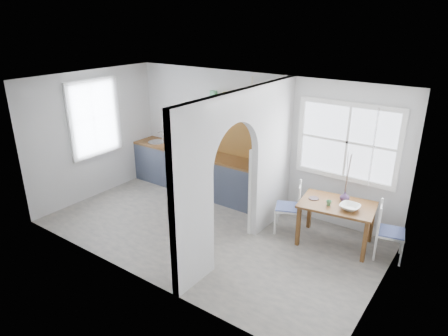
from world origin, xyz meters
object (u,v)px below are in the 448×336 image
Objects in this scene: chair_right at (391,232)px; vase at (345,197)px; dining_table at (335,224)px; chair_left at (288,207)px; kettle at (260,164)px.

vase is at bearing 73.04° from chair_right.
chair_right is 0.87m from vase.
chair_right reaches higher than dining_table.
vase is at bearing 80.82° from chair_left.
vase is at bearing 64.42° from dining_table.
vase is (1.66, -0.08, -0.19)m from kettle.
chair_left is at bearing -30.70° from kettle.
chair_left is at bearing 83.03° from chair_right.
vase is (0.05, 0.16, 0.45)m from dining_table.
vase is at bearing -11.62° from kettle.
kettle reaches higher than chair_left.
dining_table is at bearing 70.96° from chair_left.
chair_right is at bearing 72.28° from chair_left.
kettle is 1.68m from vase.
kettle reaches higher than vase.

